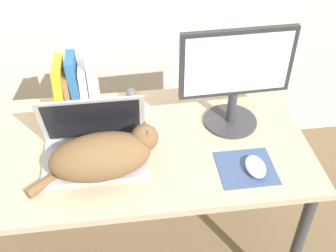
{
  "coord_description": "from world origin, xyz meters",
  "views": [
    {
      "loc": [
        0.03,
        -0.84,
        1.78
      ],
      "look_at": [
        0.18,
        0.31,
        0.82
      ],
      "focal_mm": 45.0,
      "sensor_mm": 36.0,
      "label": 1
    }
  ],
  "objects_px": {
    "laptop": "(95,147)",
    "external_monitor": "(236,75)",
    "webcam": "(131,94)",
    "cat": "(104,155)",
    "computer_mouse": "(256,167)",
    "book_row": "(76,86)"
  },
  "relations": [
    {
      "from": "laptop",
      "to": "cat",
      "type": "height_order",
      "value": "laptop"
    },
    {
      "from": "laptop",
      "to": "webcam",
      "type": "xyz_separation_m",
      "value": [
        0.15,
        0.31,
        -0.0
      ]
    },
    {
      "from": "cat",
      "to": "computer_mouse",
      "type": "bearing_deg",
      "value": -7.25
    },
    {
      "from": "external_monitor",
      "to": "webcam",
      "type": "distance_m",
      "value": 0.46
    },
    {
      "from": "computer_mouse",
      "to": "webcam",
      "type": "bearing_deg",
      "value": 131.54
    },
    {
      "from": "webcam",
      "to": "computer_mouse",
      "type": "bearing_deg",
      "value": -48.46
    },
    {
      "from": "book_row",
      "to": "laptop",
      "type": "bearing_deg",
      "value": -77.34
    },
    {
      "from": "cat",
      "to": "laptop",
      "type": "bearing_deg",
      "value": 113.15
    },
    {
      "from": "book_row",
      "to": "webcam",
      "type": "relative_size",
      "value": 3.64
    },
    {
      "from": "laptop",
      "to": "webcam",
      "type": "height_order",
      "value": "laptop"
    },
    {
      "from": "laptop",
      "to": "book_row",
      "type": "xyz_separation_m",
      "value": [
        -0.07,
        0.3,
        0.07
      ]
    },
    {
      "from": "book_row",
      "to": "webcam",
      "type": "xyz_separation_m",
      "value": [
        0.22,
        0.01,
        -0.07
      ]
    },
    {
      "from": "cat",
      "to": "external_monitor",
      "type": "distance_m",
      "value": 0.56
    },
    {
      "from": "webcam",
      "to": "book_row",
      "type": "bearing_deg",
      "value": -176.68
    },
    {
      "from": "book_row",
      "to": "webcam",
      "type": "height_order",
      "value": "book_row"
    },
    {
      "from": "book_row",
      "to": "computer_mouse",
      "type": "bearing_deg",
      "value": -35.53
    },
    {
      "from": "laptop",
      "to": "external_monitor",
      "type": "height_order",
      "value": "external_monitor"
    },
    {
      "from": "cat",
      "to": "computer_mouse",
      "type": "height_order",
      "value": "cat"
    },
    {
      "from": "laptop",
      "to": "cat",
      "type": "relative_size",
      "value": 0.81
    },
    {
      "from": "cat",
      "to": "webcam",
      "type": "relative_size",
      "value": 6.41
    },
    {
      "from": "laptop",
      "to": "external_monitor",
      "type": "distance_m",
      "value": 0.57
    },
    {
      "from": "cat",
      "to": "webcam",
      "type": "xyz_separation_m",
      "value": [
        0.12,
        0.39,
        -0.03
      ]
    }
  ]
}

